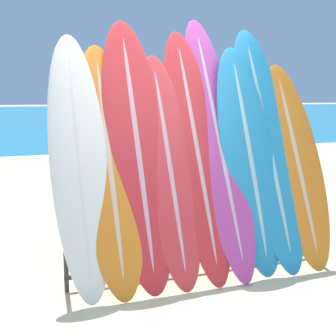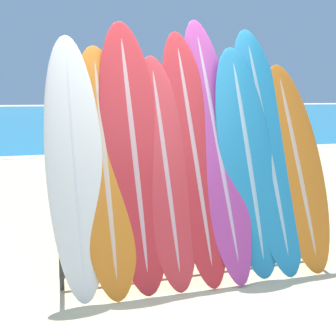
% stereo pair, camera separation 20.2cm
% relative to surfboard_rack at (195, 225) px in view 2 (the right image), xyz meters
% --- Properties ---
extents(ground_plane, '(160.00, 160.00, 0.00)m').
position_rel_surfboard_rack_xyz_m(ground_plane, '(-0.23, -0.43, -0.46)').
color(ground_plane, '#CCB789').
extents(ocean_water, '(120.00, 60.00, 0.01)m').
position_rel_surfboard_rack_xyz_m(ocean_water, '(-0.23, 38.23, -0.46)').
color(ocean_water, teal).
rests_on(ocean_water, ground_plane).
extents(surfboard_rack, '(2.44, 0.04, 0.84)m').
position_rel_surfboard_rack_xyz_m(surfboard_rack, '(0.00, 0.00, 0.00)').
color(surfboard_rack, '#28282D').
rests_on(surfboard_rack, ground_plane).
extents(surfboard_slot_0, '(0.49, 0.95, 2.16)m').
position_rel_surfboard_rack_xyz_m(surfboard_slot_0, '(-1.05, 0.07, 0.62)').
color(surfboard_slot_0, silver).
rests_on(surfboard_slot_0, ground_plane).
extents(surfboard_slot_1, '(0.53, 1.02, 2.09)m').
position_rel_surfboard_rack_xyz_m(surfboard_slot_1, '(-0.80, 0.07, 0.58)').
color(surfboard_slot_1, orange).
rests_on(surfboard_slot_1, ground_plane).
extents(surfboard_slot_2, '(0.57, 1.06, 2.32)m').
position_rel_surfboard_rack_xyz_m(surfboard_slot_2, '(-0.54, 0.12, 0.70)').
color(surfboard_slot_2, red).
rests_on(surfboard_slot_2, ground_plane).
extents(surfboard_slot_3, '(0.49, 0.97, 2.01)m').
position_rel_surfboard_rack_xyz_m(surfboard_slot_3, '(-0.27, 0.05, 0.54)').
color(surfboard_slot_3, red).
rests_on(surfboard_slot_3, ground_plane).
extents(surfboard_slot_4, '(0.50, 1.11, 2.25)m').
position_rel_surfboard_rack_xyz_m(surfboard_slot_4, '(0.02, 0.12, 0.67)').
color(surfboard_slot_4, red).
rests_on(surfboard_slot_4, ground_plane).
extents(surfboard_slot_5, '(0.49, 1.25, 2.40)m').
position_rel_surfboard_rack_xyz_m(surfboard_slot_5, '(0.26, 0.15, 0.74)').
color(surfboard_slot_5, '#B23D8E').
rests_on(surfboard_slot_5, ground_plane).
extents(surfboard_slot_6, '(0.55, 0.89, 2.10)m').
position_rel_surfboard_rack_xyz_m(surfboard_slot_6, '(0.53, 0.05, 0.59)').
color(surfboard_slot_6, teal).
rests_on(surfboard_slot_6, ground_plane).
extents(surfboard_slot_7, '(0.56, 1.08, 2.30)m').
position_rel_surfboard_rack_xyz_m(surfboard_slot_7, '(0.77, 0.12, 0.69)').
color(surfboard_slot_7, teal).
rests_on(surfboard_slot_7, ground_plane).
extents(surfboard_slot_8, '(0.56, 0.92, 1.95)m').
position_rel_surfboard_rack_xyz_m(surfboard_slot_8, '(1.06, 0.04, 0.51)').
color(surfboard_slot_8, orange).
rests_on(surfboard_slot_8, ground_plane).
extents(person_near_water, '(0.29, 0.25, 1.69)m').
position_rel_surfboard_rack_xyz_m(person_near_water, '(-0.18, 2.41, 0.46)').
color(person_near_water, '#846047').
rests_on(person_near_water, ground_plane).
extents(person_mid_beach, '(0.28, 0.27, 1.63)m').
position_rel_surfboard_rack_xyz_m(person_mid_beach, '(2.08, 5.48, 0.43)').
color(person_mid_beach, '#A87A5B').
rests_on(person_mid_beach, ground_plane).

